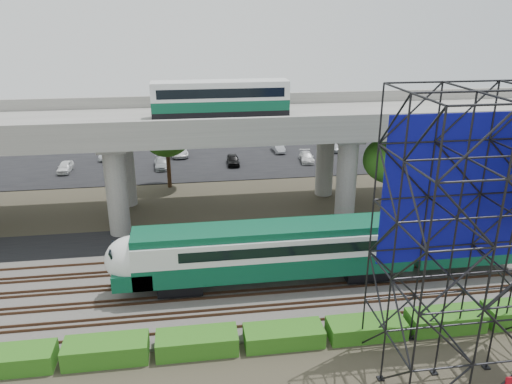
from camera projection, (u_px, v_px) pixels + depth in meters
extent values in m
plane|color=#474233|center=(256.00, 304.00, 32.96)|extent=(140.00, 140.00, 0.00)
cube|color=slate|center=(252.00, 287.00, 34.79)|extent=(90.00, 12.00, 0.20)
cube|color=black|center=(238.00, 236.00, 42.69)|extent=(90.00, 5.00, 0.08)
cube|color=black|center=(218.00, 159.00, 64.50)|extent=(90.00, 18.00, 0.08)
cube|color=slate|center=(209.00, 122.00, 84.92)|extent=(140.00, 40.00, 0.03)
cube|color=#472D1E|center=(262.00, 324.00, 30.34)|extent=(90.00, 0.08, 0.16)
cube|color=#472D1E|center=(259.00, 311.00, 31.68)|extent=(90.00, 0.08, 0.16)
cube|color=#472D1E|center=(258.00, 306.00, 32.20)|extent=(90.00, 0.08, 0.16)
cube|color=#472D1E|center=(254.00, 294.00, 33.54)|extent=(90.00, 0.08, 0.16)
cube|color=#472D1E|center=(253.00, 290.00, 34.05)|extent=(90.00, 0.08, 0.16)
cube|color=#472D1E|center=(250.00, 279.00, 35.39)|extent=(90.00, 0.08, 0.16)
cube|color=#472D1E|center=(249.00, 275.00, 35.91)|extent=(90.00, 0.08, 0.16)
cube|color=#472D1E|center=(247.00, 266.00, 37.25)|extent=(90.00, 0.08, 0.16)
cube|color=#472D1E|center=(246.00, 262.00, 37.77)|extent=(90.00, 0.08, 0.16)
cube|color=#472D1E|center=(244.00, 253.00, 39.10)|extent=(90.00, 0.08, 0.16)
cube|color=black|center=(180.00, 283.00, 33.87)|extent=(3.00, 2.20, 0.90)
cube|color=black|center=(364.00, 269.00, 35.63)|extent=(3.00, 2.20, 0.90)
cube|color=#0A4930|center=(275.00, 261.00, 34.35)|extent=(19.00, 3.00, 1.40)
cube|color=silver|center=(275.00, 243.00, 33.85)|extent=(19.00, 3.00, 1.50)
cube|color=#0A4930|center=(275.00, 229.00, 33.50)|extent=(19.00, 2.60, 0.50)
cube|color=black|center=(289.00, 241.00, 33.97)|extent=(15.00, 3.06, 0.70)
ellipsoid|color=silver|center=(133.00, 259.00, 32.75)|extent=(3.60, 3.00, 3.20)
cube|color=#0A4930|center=(134.00, 273.00, 33.12)|extent=(2.60, 3.00, 1.10)
cube|color=black|center=(115.00, 254.00, 32.43)|extent=(0.48, 2.00, 1.09)
cube|color=#0A4930|center=(466.00, 236.00, 35.90)|extent=(8.00, 3.00, 3.40)
cube|color=#9E9B93|center=(230.00, 124.00, 44.82)|extent=(80.00, 12.00, 1.20)
cube|color=#9E9B93|center=(237.00, 125.00, 39.09)|extent=(80.00, 0.50, 1.10)
cube|color=#9E9B93|center=(225.00, 100.00, 49.76)|extent=(80.00, 0.50, 1.10)
cylinder|color=#9E9B93|center=(117.00, 190.00, 41.82)|extent=(1.80, 1.80, 8.00)
cylinder|color=#9E9B93|center=(125.00, 166.00, 48.31)|extent=(1.80, 1.80, 8.00)
cube|color=#9E9B93|center=(117.00, 137.00, 43.78)|extent=(2.40, 9.00, 0.60)
cylinder|color=#9E9B93|center=(346.00, 179.00, 44.53)|extent=(1.80, 1.80, 8.00)
cylinder|color=#9E9B93|center=(325.00, 157.00, 51.02)|extent=(1.80, 1.80, 8.00)
cube|color=#9E9B93|center=(337.00, 130.00, 46.49)|extent=(2.40, 9.00, 0.60)
cylinder|color=#9E9B93|center=(488.00, 150.00, 53.46)|extent=(1.80, 1.80, 8.00)
cube|color=black|center=(221.00, 113.00, 44.38)|extent=(12.00, 2.50, 0.70)
cube|color=#0A4930|center=(221.00, 104.00, 44.10)|extent=(12.00, 2.50, 0.90)
cube|color=silver|center=(220.00, 92.00, 43.72)|extent=(12.00, 2.50, 1.30)
cube|color=black|center=(220.00, 91.00, 43.70)|extent=(11.00, 2.56, 0.80)
cube|color=silver|center=(220.00, 83.00, 43.44)|extent=(12.00, 2.40, 0.30)
cube|color=#0B0D83|center=(455.00, 190.00, 26.49)|extent=(8.10, 0.08, 8.25)
cube|color=black|center=(460.00, 370.00, 26.88)|extent=(9.36, 6.36, 0.08)
cube|color=#2A6016|center=(11.00, 360.00, 26.89)|extent=(4.60, 1.80, 1.10)
cube|color=#2A6016|center=(106.00, 350.00, 27.55)|extent=(4.60, 1.80, 1.20)
cube|color=#2A6016|center=(197.00, 343.00, 28.23)|extent=(4.60, 1.80, 1.15)
cube|color=#2A6016|center=(284.00, 336.00, 28.93)|extent=(4.60, 1.80, 1.03)
cube|color=#2A6016|center=(366.00, 328.00, 29.61)|extent=(4.60, 1.80, 1.01)
cube|color=#2A6016|center=(445.00, 320.00, 30.27)|extent=(4.60, 1.80, 1.12)
cylinder|color=#382314|center=(387.00, 194.00, 45.63)|extent=(0.44, 0.44, 4.80)
ellipsoid|color=#2A6016|center=(391.00, 160.00, 44.51)|extent=(4.94, 4.94, 4.18)
cylinder|color=#382314|center=(169.00, 166.00, 53.59)|extent=(0.44, 0.44, 4.80)
ellipsoid|color=#2A6016|center=(167.00, 137.00, 52.47)|extent=(4.94, 4.94, 4.18)
imported|color=black|center=(164.00, 237.00, 40.90)|extent=(4.95, 3.15, 1.27)
imported|color=white|center=(65.00, 167.00, 59.00)|extent=(1.53, 3.61, 1.22)
imported|color=#9FA2A6|center=(107.00, 154.00, 64.21)|extent=(1.80, 3.99, 1.27)
imported|color=#979A9E|center=(162.00, 163.00, 60.54)|extent=(1.93, 4.17, 1.18)
imported|color=silver|center=(179.00, 151.00, 65.45)|extent=(2.41, 4.69, 1.27)
imported|color=black|center=(233.00, 160.00, 61.71)|extent=(1.56, 3.66, 1.23)
imported|color=#919298|center=(278.00, 147.00, 67.26)|extent=(1.41, 3.64, 1.18)
imported|color=silver|center=(307.00, 157.00, 62.99)|extent=(2.00, 4.10, 1.15)
imported|color=#B8BCC1|center=(332.00, 145.00, 68.25)|extent=(3.19, 5.08, 1.31)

